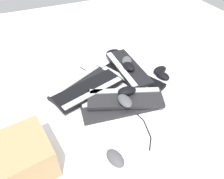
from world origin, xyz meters
The scene contains 17 objects.
ground_plane centered at (0.00, 0.00, 0.00)m, with size 3.20×3.20×0.00m, color white.
keyboard_0 centered at (0.16, -0.06, 0.01)m, with size 0.21×0.46×0.03m.
keyboard_1 centered at (-0.06, 0.14, 0.01)m, with size 0.46×0.33×0.03m.
keyboard_2 centered at (-0.11, -0.20, 0.01)m, with size 0.33×0.46×0.03m.
keyboard_3 centered at (-0.02, -0.18, 0.04)m, with size 0.27×0.46×0.03m.
keyboard_4 centered at (0.14, -0.01, 0.04)m, with size 0.30×0.46×0.03m.
keyboard_5 centered at (-0.13, 0.14, 0.04)m, with size 0.44×0.15×0.03m.
mouse_0 centered at (0.01, 0.33, 0.02)m, with size 0.11×0.07×0.04m, color black.
mouse_1 centered at (-0.10, 0.13, 0.08)m, with size 0.11×0.07×0.04m, color black.
mouse_2 centered at (-0.05, 0.35, 0.02)m, with size 0.11×0.07×0.04m, color black.
mouse_3 centered at (0.12, 0.01, 0.08)m, with size 0.11×0.07×0.04m, color black.
mouse_4 centered at (0.46, -0.22, 0.02)m, with size 0.11×0.07×0.04m, color #4C4C51.
mouse_5 centered at (0.19, -0.04, 0.08)m, with size 0.11×0.07×0.04m, color #4C4C51.
mouse_6 centered at (-0.39, 0.14, 0.02)m, with size 0.11×0.07×0.04m, color black.
mouse_7 centered at (-0.16, 0.14, 0.08)m, with size 0.11×0.07×0.04m, color #4C4C51.
cable_0 centered at (0.07, -0.04, 0.00)m, with size 0.82×0.18×0.01m.
cardboard_box centered at (0.33, -0.59, 0.09)m, with size 0.24×0.21×0.17m, color tan.
Camera 1 is at (0.96, -0.45, 0.93)m, focal length 35.00 mm.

